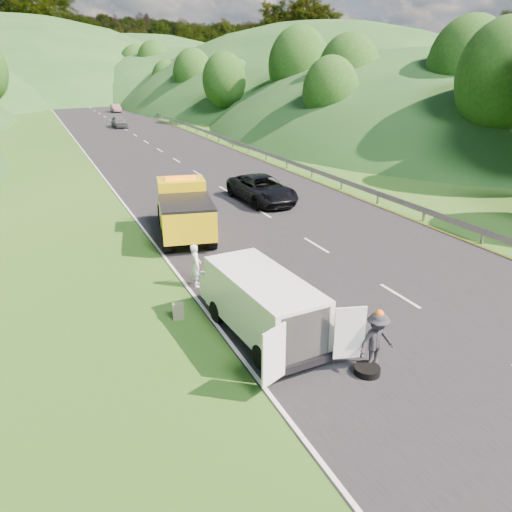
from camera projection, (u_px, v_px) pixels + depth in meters
name	position (u px, v px, depth m)	size (l,w,h in m)	color
ground	(302.00, 289.00, 18.89)	(320.00, 320.00, 0.00)	#38661E
road_surface	(146.00, 142.00, 54.05)	(14.00, 200.00, 0.02)	black
guardrail	(179.00, 126.00, 67.48)	(0.06, 140.00, 1.52)	gray
tree_line_right	(244.00, 117.00, 78.71)	(14.00, 140.00, 14.00)	#2C5318
hills_backdrop	(82.00, 95.00, 135.95)	(201.00, 288.60, 44.00)	#2D5B23
tow_truck	(184.00, 209.00, 24.35)	(3.52, 6.68, 2.73)	black
white_van	(261.00, 302.00, 15.30)	(3.18, 5.94, 2.06)	black
woman	(197.00, 286.00, 19.19)	(0.61, 0.45, 1.68)	silver
child	(262.00, 295.00, 18.44)	(0.49, 0.38, 1.02)	tan
worker	(374.00, 369.00, 13.96)	(1.13, 0.65, 1.75)	black
suitcase	(178.00, 311.00, 16.59)	(0.37, 0.21, 0.59)	#5F5D47
spare_tire	(367.00, 374.00, 13.75)	(0.72, 0.72, 0.20)	black
passing_suv	(262.00, 202.00, 30.82)	(2.62, 5.69, 1.58)	black
dist_car_a	(120.00, 128.00, 66.26)	(1.74, 4.33, 1.48)	#444549
dist_car_b	(116.00, 112.00, 87.03)	(1.42, 4.06, 1.34)	brown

